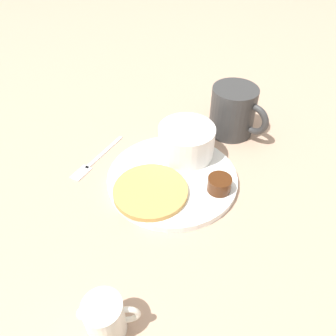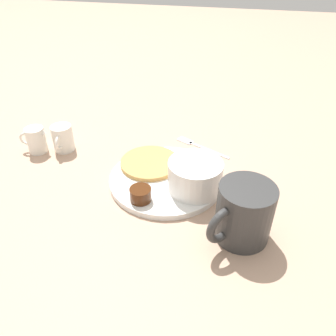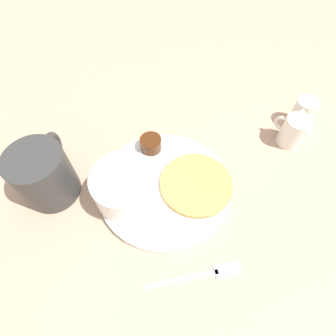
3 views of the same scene
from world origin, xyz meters
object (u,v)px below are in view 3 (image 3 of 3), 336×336
creamer_pitcher_far (303,112)px  creamer_pitcher_near (293,131)px  bowl (125,186)px  fork (205,274)px  coffee_mug (45,174)px  plate (164,187)px

creamer_pitcher_far → creamer_pitcher_near: bearing=110.0°
bowl → fork: size_ratio=0.76×
coffee_mug → plate: bearing=-126.5°
bowl → creamer_pitcher_near: bowl is taller
bowl → plate: bearing=-109.5°
plate → creamer_pitcher_far: 0.32m
creamer_pitcher_far → fork: (-0.11, 0.36, -0.03)m
bowl → creamer_pitcher_near: 0.33m
plate → fork: size_ratio=1.69×
creamer_pitcher_near → fork: bearing=107.0°
coffee_mug → fork: coffee_mug is taller
creamer_pitcher_far → fork: bearing=107.5°
creamer_pitcher_near → plate: bearing=76.6°
plate → coffee_mug: size_ratio=2.05×
coffee_mug → creamer_pitcher_far: (-0.16, -0.47, -0.02)m
creamer_pitcher_near → creamer_pitcher_far: 0.06m
fork → plate: bearing=-13.9°
coffee_mug → creamer_pitcher_far: coffee_mug is taller
plate → bowl: (0.02, 0.06, 0.04)m
bowl → fork: 0.18m
plate → bowl: bowl is taller
bowl → creamer_pitcher_near: size_ratio=1.47×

